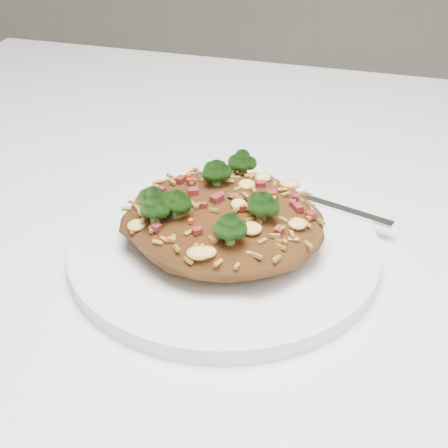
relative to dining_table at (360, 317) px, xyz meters
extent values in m
cube|color=white|center=(0.00, 0.00, 0.07)|extent=(1.20, 0.80, 0.04)
cylinder|color=olive|center=(-0.54, 0.34, -0.30)|extent=(0.06, 0.06, 0.71)
cylinder|color=white|center=(-0.11, -0.06, 0.10)|extent=(0.24, 0.24, 0.01)
ellipsoid|color=brown|center=(-0.11, -0.06, 0.12)|extent=(0.16, 0.14, 0.04)
ellipsoid|color=#103307|center=(-0.16, -0.10, 0.15)|extent=(0.02, 0.02, 0.02)
ellipsoid|color=#103307|center=(-0.14, -0.09, 0.15)|extent=(0.02, 0.02, 0.02)
ellipsoid|color=#103307|center=(-0.09, -0.11, 0.15)|extent=(0.02, 0.02, 0.02)
ellipsoid|color=#103307|center=(-0.08, -0.08, 0.15)|extent=(0.02, 0.02, 0.02)
ellipsoid|color=#103307|center=(-0.16, -0.09, 0.15)|extent=(0.02, 0.02, 0.02)
ellipsoid|color=#103307|center=(-0.11, -0.01, 0.15)|extent=(0.02, 0.02, 0.02)
ellipsoid|color=#103307|center=(-0.13, -0.04, 0.15)|extent=(0.02, 0.02, 0.02)
cube|color=silver|center=(-0.02, 0.01, 0.11)|extent=(0.10, 0.04, 0.00)
cube|color=silver|center=(-0.11, 0.03, 0.11)|extent=(0.04, 0.03, 0.00)
camera|label=1|loc=(0.00, -0.45, 0.39)|focal=50.00mm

